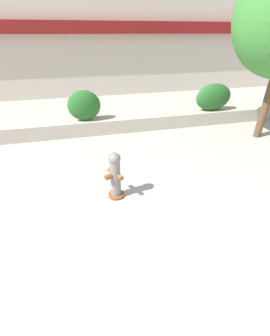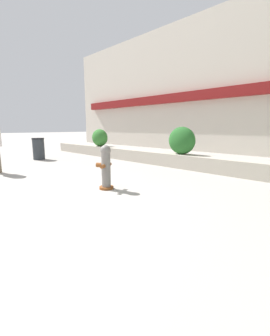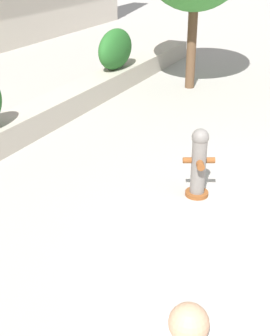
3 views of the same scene
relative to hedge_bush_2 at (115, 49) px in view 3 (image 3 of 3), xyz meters
name	(u,v)px [view 3 (image 3 of 3)]	position (x,y,z in m)	size (l,w,h in m)	color
hedge_bush_2	(115,49)	(0.00, 0.00, 0.00)	(1.43, 0.57, 1.01)	#235B23
fire_hydrant	(199,163)	(-4.51, -3.86, -0.45)	(0.48, 0.47, 1.08)	brown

